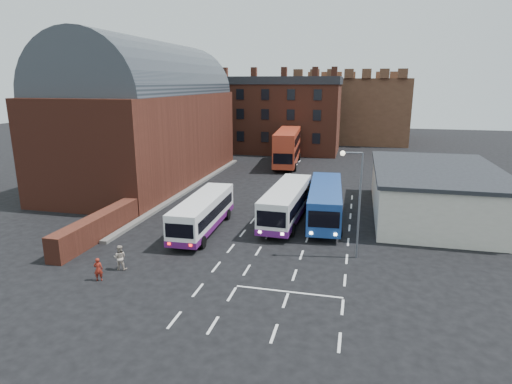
% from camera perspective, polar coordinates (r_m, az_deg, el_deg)
% --- Properties ---
extents(ground, '(180.00, 180.00, 0.00)m').
position_cam_1_polar(ground, '(28.25, -4.81, -9.28)').
color(ground, black).
extents(railway_station, '(12.00, 28.00, 16.00)m').
position_cam_1_polar(railway_station, '(51.49, -14.26, 9.88)').
color(railway_station, '#602B1E').
rests_on(railway_station, ground).
extents(forecourt_wall, '(1.20, 10.00, 1.80)m').
position_cam_1_polar(forecourt_wall, '(33.97, -20.37, -4.40)').
color(forecourt_wall, '#602B1E').
rests_on(forecourt_wall, ground).
extents(cream_building, '(10.40, 16.40, 4.25)m').
position_cam_1_polar(cream_building, '(40.15, 22.74, 0.07)').
color(cream_building, beige).
rests_on(cream_building, ground).
extents(brick_terrace, '(22.00, 10.00, 11.00)m').
position_cam_1_polar(brick_terrace, '(72.18, 2.08, 9.79)').
color(brick_terrace, brown).
rests_on(brick_terrace, ground).
extents(castle_keep, '(22.00, 22.00, 12.00)m').
position_cam_1_polar(castle_keep, '(90.69, 12.26, 10.75)').
color(castle_keep, brown).
rests_on(castle_keep, ground).
extents(bus_white_outbound, '(2.76, 9.98, 2.70)m').
position_cam_1_polar(bus_white_outbound, '(33.51, -7.08, -2.57)').
color(bus_white_outbound, white).
rests_on(bus_white_outbound, ground).
extents(bus_white_inbound, '(3.02, 10.82, 2.93)m').
position_cam_1_polar(bus_white_inbound, '(35.63, 4.08, -1.25)').
color(bus_white_inbound, white).
rests_on(bus_white_inbound, ground).
extents(bus_blue, '(3.31, 11.22, 3.02)m').
position_cam_1_polar(bus_blue, '(36.03, 9.22, -1.13)').
color(bus_blue, navy).
rests_on(bus_blue, ground).
extents(bus_red_double, '(3.80, 12.46, 4.91)m').
position_cam_1_polar(bus_red_double, '(59.76, 4.20, 6.00)').
color(bus_red_double, '#B43820').
rests_on(bus_red_double, ground).
extents(street_lamp, '(1.45, 0.43, 7.17)m').
position_cam_1_polar(street_lamp, '(28.15, 13.20, -0.38)').
color(street_lamp, slate).
rests_on(street_lamp, ground).
extents(pedestrian_red, '(0.61, 0.51, 1.42)m').
position_cam_1_polar(pedestrian_red, '(27.06, -20.29, -9.64)').
color(pedestrian_red, maroon).
rests_on(pedestrian_red, ground).
extents(pedestrian_beige, '(0.90, 0.77, 1.59)m').
position_cam_1_polar(pedestrian_beige, '(28.10, -17.69, -8.32)').
color(pedestrian_beige, '#C1B1A0').
rests_on(pedestrian_beige, ground).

